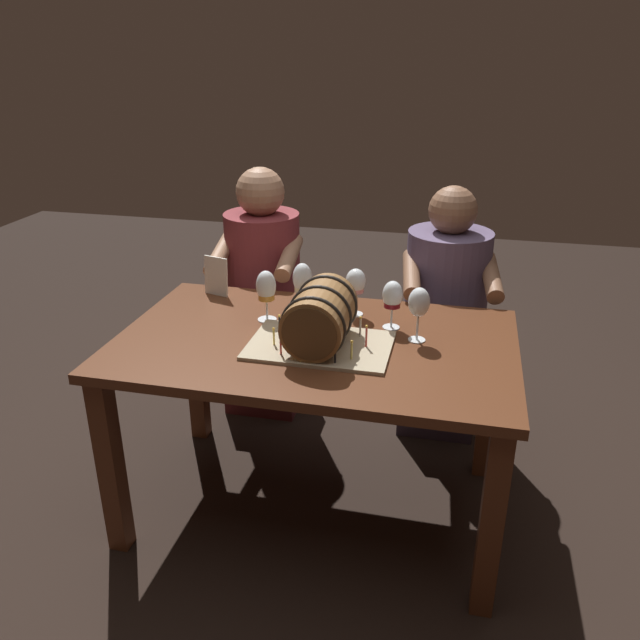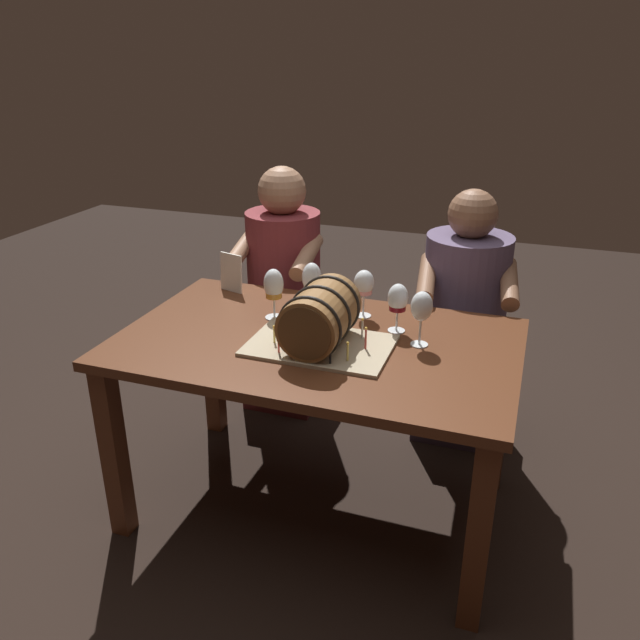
{
  "view_description": "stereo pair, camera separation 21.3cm",
  "coord_description": "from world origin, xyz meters",
  "px_view_note": "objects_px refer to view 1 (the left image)",
  "views": [
    {
      "loc": [
        0.47,
        -1.96,
        1.67
      ],
      "look_at": [
        0.03,
        -0.06,
        0.82
      ],
      "focal_mm": 35.91,
      "sensor_mm": 36.0,
      "label": 1
    },
    {
      "loc": [
        0.68,
        -1.91,
        1.67
      ],
      "look_at": [
        0.03,
        -0.06,
        0.82
      ],
      "focal_mm": 35.91,
      "sensor_mm": 36.0,
      "label": 2
    }
  ],
  "objects_px": {
    "wine_glass_amber": "(266,288)",
    "person_seated_right": "(444,320)",
    "dining_table": "(315,366)",
    "barrel_cake": "(320,320)",
    "wine_glass_red": "(392,297)",
    "person_seated_left": "(264,301)",
    "wine_glass_white": "(302,280)",
    "wine_glass_rose": "(356,283)",
    "menu_card": "(216,276)",
    "wine_glass_empty": "(419,303)"
  },
  "relations": [
    {
      "from": "barrel_cake",
      "to": "person_seated_right",
      "type": "height_order",
      "value": "person_seated_right"
    },
    {
      "from": "wine_glass_rose",
      "to": "wine_glass_amber",
      "type": "relative_size",
      "value": 0.95
    },
    {
      "from": "wine_glass_rose",
      "to": "person_seated_left",
      "type": "bearing_deg",
      "value": 138.11
    },
    {
      "from": "wine_glass_rose",
      "to": "menu_card",
      "type": "xyz_separation_m",
      "value": [
        -0.59,
        0.08,
        -0.05
      ]
    },
    {
      "from": "dining_table",
      "to": "wine_glass_red",
      "type": "relative_size",
      "value": 7.7
    },
    {
      "from": "wine_glass_amber",
      "to": "wine_glass_white",
      "type": "distance_m",
      "value": 0.16
    },
    {
      "from": "person_seated_left",
      "to": "person_seated_right",
      "type": "relative_size",
      "value": 1.04
    },
    {
      "from": "wine_glass_amber",
      "to": "person_seated_right",
      "type": "height_order",
      "value": "person_seated_right"
    },
    {
      "from": "wine_glass_empty",
      "to": "wine_glass_amber",
      "type": "bearing_deg",
      "value": 174.58
    },
    {
      "from": "wine_glass_empty",
      "to": "barrel_cake",
      "type": "bearing_deg",
      "value": -158.05
    },
    {
      "from": "wine_glass_rose",
      "to": "dining_table",
      "type": "bearing_deg",
      "value": -110.9
    },
    {
      "from": "dining_table",
      "to": "barrel_cake",
      "type": "relative_size",
      "value": 2.87
    },
    {
      "from": "dining_table",
      "to": "wine_glass_rose",
      "type": "distance_m",
      "value": 0.36
    },
    {
      "from": "menu_card",
      "to": "wine_glass_empty",
      "type": "bearing_deg",
      "value": -1.89
    },
    {
      "from": "wine_glass_rose",
      "to": "person_seated_left",
      "type": "relative_size",
      "value": 0.16
    },
    {
      "from": "dining_table",
      "to": "wine_glass_empty",
      "type": "distance_m",
      "value": 0.43
    },
    {
      "from": "wine_glass_amber",
      "to": "barrel_cake",
      "type": "bearing_deg",
      "value": -36.42
    },
    {
      "from": "wine_glass_amber",
      "to": "person_seated_right",
      "type": "xyz_separation_m",
      "value": [
        0.63,
        0.59,
        -0.31
      ]
    },
    {
      "from": "dining_table",
      "to": "wine_glass_empty",
      "type": "height_order",
      "value": "wine_glass_empty"
    },
    {
      "from": "dining_table",
      "to": "barrel_cake",
      "type": "distance_m",
      "value": 0.22
    },
    {
      "from": "menu_card",
      "to": "wine_glass_rose",
      "type": "bearing_deg",
      "value": 7.56
    },
    {
      "from": "dining_table",
      "to": "person_seated_right",
      "type": "bearing_deg",
      "value": 59.5
    },
    {
      "from": "dining_table",
      "to": "wine_glass_amber",
      "type": "bearing_deg",
      "value": 149.71
    },
    {
      "from": "barrel_cake",
      "to": "wine_glass_amber",
      "type": "relative_size",
      "value": 2.49
    },
    {
      "from": "wine_glass_empty",
      "to": "wine_glass_rose",
      "type": "bearing_deg",
      "value": 144.39
    },
    {
      "from": "person_seated_right",
      "to": "person_seated_left",
      "type": "bearing_deg",
      "value": -180.0
    },
    {
      "from": "wine_glass_amber",
      "to": "menu_card",
      "type": "xyz_separation_m",
      "value": [
        -0.28,
        0.21,
        -0.05
      ]
    },
    {
      "from": "wine_glass_red",
      "to": "person_seated_right",
      "type": "xyz_separation_m",
      "value": [
        0.17,
        0.56,
        -0.31
      ]
    },
    {
      "from": "menu_card",
      "to": "wine_glass_red",
      "type": "bearing_deg",
      "value": 2.13
    },
    {
      "from": "wine_glass_red",
      "to": "menu_card",
      "type": "distance_m",
      "value": 0.76
    },
    {
      "from": "wine_glass_amber",
      "to": "menu_card",
      "type": "bearing_deg",
      "value": 143.67
    },
    {
      "from": "barrel_cake",
      "to": "wine_glass_red",
      "type": "distance_m",
      "value": 0.3
    },
    {
      "from": "wine_glass_amber",
      "to": "person_seated_left",
      "type": "relative_size",
      "value": 0.16
    },
    {
      "from": "wine_glass_red",
      "to": "person_seated_left",
      "type": "xyz_separation_m",
      "value": [
        -0.67,
        0.56,
        -0.29
      ]
    },
    {
      "from": "wine_glass_amber",
      "to": "wine_glass_empty",
      "type": "relative_size",
      "value": 0.99
    },
    {
      "from": "wine_glass_amber",
      "to": "person_seated_left",
      "type": "bearing_deg",
      "value": 109.26
    },
    {
      "from": "barrel_cake",
      "to": "wine_glass_white",
      "type": "relative_size",
      "value": 2.52
    },
    {
      "from": "wine_glass_amber",
      "to": "menu_card",
      "type": "height_order",
      "value": "wine_glass_amber"
    },
    {
      "from": "wine_glass_empty",
      "to": "person_seated_left",
      "type": "xyz_separation_m",
      "value": [
        -0.77,
        0.64,
        -0.31
      ]
    },
    {
      "from": "wine_glass_rose",
      "to": "wine_glass_white",
      "type": "distance_m",
      "value": 0.2
    },
    {
      "from": "dining_table",
      "to": "wine_glass_empty",
      "type": "xyz_separation_m",
      "value": [
        0.35,
        0.07,
        0.24
      ]
    },
    {
      "from": "person_seated_right",
      "to": "menu_card",
      "type": "bearing_deg",
      "value": -157.25
    },
    {
      "from": "wine_glass_white",
      "to": "dining_table",
      "type": "bearing_deg",
      "value": -66.21
    },
    {
      "from": "wine_glass_empty",
      "to": "dining_table",
      "type": "bearing_deg",
      "value": -168.25
    },
    {
      "from": "wine_glass_amber",
      "to": "wine_glass_red",
      "type": "xyz_separation_m",
      "value": [
        0.46,
        0.03,
        -0.01
      ]
    },
    {
      "from": "wine_glass_red",
      "to": "wine_glass_white",
      "type": "bearing_deg",
      "value": 166.28
    },
    {
      "from": "dining_table",
      "to": "wine_glass_red",
      "type": "height_order",
      "value": "wine_glass_red"
    },
    {
      "from": "barrel_cake",
      "to": "wine_glass_rose",
      "type": "relative_size",
      "value": 2.63
    },
    {
      "from": "wine_glass_white",
      "to": "person_seated_left",
      "type": "height_order",
      "value": "person_seated_left"
    },
    {
      "from": "wine_glass_rose",
      "to": "wine_glass_red",
      "type": "bearing_deg",
      "value": -31.75
    }
  ]
}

